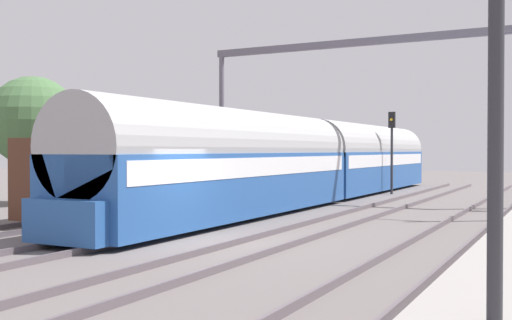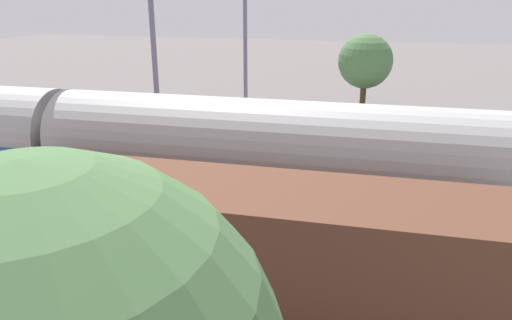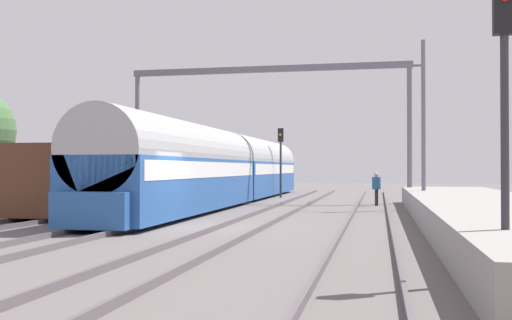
{
  "view_description": "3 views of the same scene",
  "coord_description": "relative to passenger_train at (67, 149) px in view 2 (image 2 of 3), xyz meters",
  "views": [
    {
      "loc": [
        9.09,
        -14.13,
        2.47
      ],
      "look_at": [
        -1.99,
        7.19,
        2.08
      ],
      "focal_mm": 43.29,
      "sensor_mm": 36.0,
      "label": 1
    },
    {
      "loc": [
        -15.68,
        3.64,
        6.97
      ],
      "look_at": [
        -0.93,
        7.14,
        1.72
      ],
      "focal_mm": 34.18,
      "sensor_mm": 36.0,
      "label": 2
    },
    {
      "loc": [
        6.33,
        -19.13,
        1.96
      ],
      "look_at": [
        -1.0,
        16.34,
        2.45
      ],
      "focal_mm": 41.88,
      "sensor_mm": 36.0,
      "label": 3
    }
  ],
  "objects": [
    {
      "name": "track_east",
      "position": [
        3.99,
        -13.43,
        -1.89
      ],
      "size": [
        1.52,
        60.0,
        0.16
      ],
      "color": "#5C5358",
      "rests_on": "ground"
    },
    {
      "name": "ground",
      "position": [
        1.99,
        -13.43,
        -1.97
      ],
      "size": [
        120.0,
        120.0,
        0.0
      ],
      "primitive_type": "plane",
      "color": "#635C5B"
    },
    {
      "name": "track_west",
      "position": [
        -0.0,
        -13.43,
        -1.89
      ],
      "size": [
        1.52,
        60.0,
        0.16
      ],
      "color": "#5C5358",
      "rests_on": "ground"
    },
    {
      "name": "catenary_pole_east_mid",
      "position": [
        10.33,
        -3.53,
        2.18
      ],
      "size": [
        1.9,
        0.2,
        8.0
      ],
      "color": "slate",
      "rests_on": "ground"
    },
    {
      "name": "track_far_east",
      "position": [
        7.98,
        -13.43,
        -1.89
      ],
      "size": [
        1.52,
        60.0,
        0.16
      ],
      "color": "#5C5358",
      "rests_on": "ground"
    },
    {
      "name": "person_crossing",
      "position": [
        8.19,
        -0.97,
        -0.94
      ],
      "size": [
        0.45,
        0.33,
        1.73
      ],
      "rotation": [
        0.0,
        0.0,
        2.9
      ],
      "color": "#272727",
      "rests_on": "ground"
    },
    {
      "name": "freight_car",
      "position": [
        -3.99,
        -6.96,
        -0.5
      ],
      "size": [
        2.8,
        13.0,
        2.7
      ],
      "color": "#563323",
      "rests_on": "ground"
    },
    {
      "name": "tree_east_background",
      "position": [
        16.65,
        -9.36,
        1.03
      ],
      "size": [
        3.27,
        3.27,
        4.65
      ],
      "color": "#4C3826",
      "rests_on": "ground"
    },
    {
      "name": "platform",
      "position": [
        11.79,
        -11.43,
        -1.52
      ],
      "size": [
        4.4,
        28.0,
        0.9
      ],
      "color": "gray",
      "rests_on": "ground"
    },
    {
      "name": "passenger_train",
      "position": [
        0.0,
        0.0,
        0.0
      ],
      "size": [
        2.93,
        32.85,
        3.82
      ],
      "color": "#28569E",
      "rests_on": "ground"
    },
    {
      "name": "catenary_gantry",
      "position": [
        1.99,
        1.24,
        3.92
      ],
      "size": [
        16.37,
        0.28,
        7.86
      ],
      "color": "slate",
      "rests_on": "ground"
    }
  ]
}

